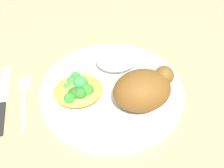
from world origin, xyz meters
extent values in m
plane|color=#A2815F|center=(0.00, 0.00, 0.00)|extent=(2.00, 2.00, 0.00)
cylinder|color=white|center=(0.00, 0.00, 0.01)|extent=(0.30, 0.30, 0.01)
torus|color=white|center=(0.00, 0.00, 0.01)|extent=(0.30, 0.30, 0.01)
ellipsoid|color=brown|center=(0.04, -0.05, 0.05)|extent=(0.11, 0.09, 0.07)
sphere|color=brown|center=(0.09, -0.04, 0.07)|extent=(0.04, 0.04, 0.04)
ellipsoid|color=white|center=(0.03, 0.06, 0.03)|extent=(0.09, 0.08, 0.04)
ellipsoid|color=gold|center=(-0.07, -0.01, 0.03)|extent=(0.10, 0.09, 0.03)
sphere|color=#256720|center=(-0.08, -0.02, 0.04)|extent=(0.03, 0.03, 0.03)
sphere|color=green|center=(-0.06, 0.00, 0.04)|extent=(0.03, 0.03, 0.03)
sphere|color=#368138|center=(-0.08, 0.01, 0.04)|extent=(0.03, 0.03, 0.03)
sphere|color=#418938|center=(-0.09, 0.00, 0.04)|extent=(0.02, 0.02, 0.02)
sphere|color=#33842B|center=(-0.07, 0.03, 0.04)|extent=(0.02, 0.02, 0.02)
sphere|color=#308D2D|center=(-0.09, -0.03, 0.04)|extent=(0.02, 0.02, 0.02)
sphere|color=#358B2C|center=(-0.05, -0.02, 0.04)|extent=(0.03, 0.03, 0.03)
sphere|color=#2C7025|center=(-0.07, -0.03, 0.04)|extent=(0.03, 0.03, 0.03)
cube|color=#B2B2B7|center=(-0.18, 0.00, 0.00)|extent=(0.01, 0.11, 0.01)
cube|color=#B2B2B7|center=(-0.18, 0.07, 0.00)|extent=(0.02, 0.03, 0.00)
cube|color=black|center=(-0.22, -0.02, 0.00)|extent=(0.01, 0.08, 0.01)
cube|color=#B2B2B7|center=(-0.22, 0.08, 0.00)|extent=(0.02, 0.11, 0.00)
camera|label=1|loc=(-0.09, -0.35, 0.41)|focal=41.34mm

